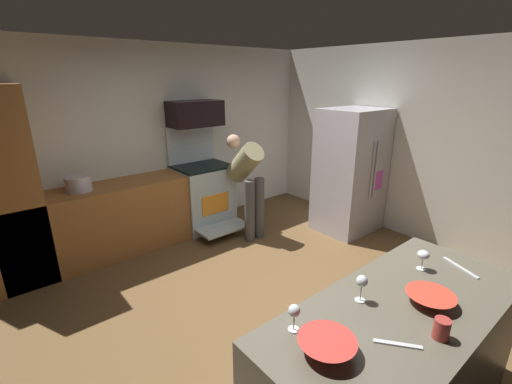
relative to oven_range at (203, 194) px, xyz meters
name	(u,v)px	position (x,y,z in m)	size (l,w,h in m)	color
ground_plane	(270,297)	(-0.43, -1.97, -0.52)	(5.20, 4.80, 0.02)	brown
wall_back	(160,141)	(-0.43, 0.37, 0.79)	(5.20, 0.12, 2.60)	silver
wall_right	(409,143)	(2.11, -1.97, 0.79)	(0.12, 4.80, 2.60)	silver
lower_cabinet_run	(112,220)	(-1.33, 0.01, -0.06)	(2.40, 0.60, 0.90)	#935B2C
cabinet_column	(5,191)	(-2.33, 0.01, 0.54)	(0.60, 0.60, 2.10)	#935B2C
oven_range	(203,194)	(0.00, 0.00, 0.00)	(0.76, 1.01, 1.50)	#AEBFC3
microwave	(195,114)	(0.00, 0.09, 1.17)	(0.74, 0.38, 0.35)	black
refrigerator	(350,171)	(1.60, -1.42, 0.37)	(0.88, 0.74, 1.76)	#B7B2BC
person_cook	(247,178)	(0.31, -0.67, 0.34)	(0.31, 0.66, 1.41)	#474747
counter_island	(393,367)	(-0.75, -3.47, -0.06)	(1.86, 0.80, 0.90)	#565142
mixing_bowl_large	(430,299)	(-0.61, -3.55, 0.42)	(0.28, 0.28, 0.06)	red
mixing_bowl_small	(327,346)	(-1.37, -3.41, 0.43)	(0.29, 0.29, 0.08)	red
wine_glass_near	(423,256)	(-0.27, -3.34, 0.50)	(0.08, 0.08, 0.14)	silver
wine_glass_mid	(362,283)	(-0.90, -3.28, 0.52)	(0.07, 0.07, 0.17)	silver
wine_glass_far	(294,312)	(-1.38, -3.20, 0.50)	(0.06, 0.06, 0.15)	silver
mug_coffee	(442,329)	(-0.85, -3.72, 0.45)	(0.08, 0.08, 0.11)	#9F332D
knife_chef	(398,344)	(-1.06, -3.61, 0.40)	(0.23, 0.02, 0.01)	#B7BABF
knife_paring	(460,267)	(-0.04, -3.51, 0.40)	(0.29, 0.02, 0.01)	#B7BABF
stock_pot	(78,184)	(-1.63, 0.01, 0.48)	(0.28, 0.28, 0.18)	#BDB6C5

